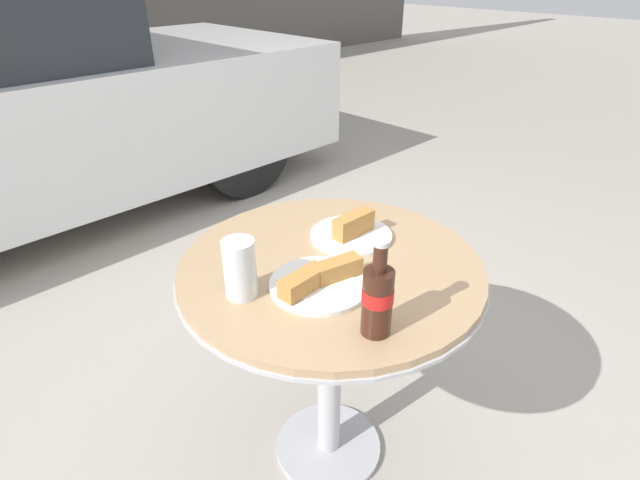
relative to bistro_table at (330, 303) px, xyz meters
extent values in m
plane|color=#A8A093|center=(0.00, 0.00, -0.59)|extent=(30.00, 30.00, 0.00)
cylinder|color=#B7B7BC|center=(0.00, 0.00, -0.58)|extent=(0.34, 0.34, 0.02)
cylinder|color=#B7B7BC|center=(0.00, 0.00, -0.23)|extent=(0.07, 0.07, 0.68)
cylinder|color=#B7B7BC|center=(0.00, 0.00, 0.10)|extent=(0.79, 0.79, 0.01)
cylinder|color=tan|center=(0.00, 0.00, 0.12)|extent=(0.78, 0.78, 0.02)
cylinder|color=#3D1E14|center=(-0.13, -0.26, 0.20)|extent=(0.06, 0.06, 0.15)
cylinder|color=red|center=(-0.13, -0.26, 0.22)|extent=(0.07, 0.07, 0.03)
cylinder|color=#3D1E14|center=(-0.13, -0.26, 0.31)|extent=(0.03, 0.03, 0.06)
cylinder|color=silver|center=(-0.13, -0.26, 0.34)|extent=(0.03, 0.03, 0.01)
cylinder|color=black|center=(-0.25, 0.05, 0.18)|extent=(0.07, 0.07, 0.11)
cylinder|color=silver|center=(-0.25, 0.05, 0.20)|extent=(0.08, 0.08, 0.14)
cylinder|color=white|center=(0.14, 0.05, 0.13)|extent=(0.23, 0.23, 0.01)
cube|color=white|center=(0.14, 0.05, 0.14)|extent=(0.18, 0.18, 0.00)
cube|color=#B77F3D|center=(0.14, 0.04, 0.17)|extent=(0.13, 0.04, 0.06)
cylinder|color=white|center=(-0.10, -0.06, 0.13)|extent=(0.24, 0.24, 0.01)
cube|color=white|center=(-0.10, -0.06, 0.14)|extent=(0.16, 0.16, 0.00)
cube|color=#B77F3D|center=(-0.15, -0.05, 0.16)|extent=(0.13, 0.05, 0.04)
cube|color=#B77F3D|center=(-0.05, -0.07, 0.16)|extent=(0.13, 0.07, 0.04)
cylinder|color=black|center=(1.07, 3.31, -0.24)|extent=(0.70, 0.20, 0.70)
cylinder|color=black|center=(1.07, 1.84, -0.24)|extent=(0.70, 0.20, 0.70)
camera|label=1|loc=(-0.79, -0.75, 0.81)|focal=28.00mm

